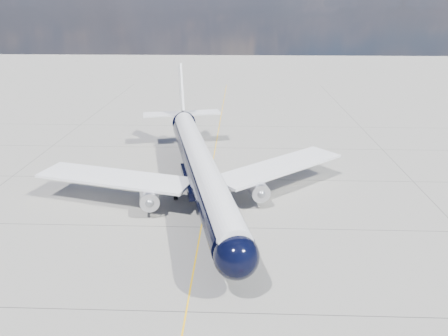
{
  "coord_description": "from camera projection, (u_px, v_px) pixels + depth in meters",
  "views": [
    {
      "loc": [
        4.33,
        -35.19,
        24.59
      ],
      "look_at": [
        2.34,
        19.11,
        4.0
      ],
      "focal_mm": 35.0,
      "sensor_mm": 36.0,
      "label": 1
    }
  ],
  "objects": [
    {
      "name": "ground",
      "position": [
        212.0,
        167.0,
        69.78
      ],
      "size": [
        320.0,
        320.0,
        0.0
      ],
      "primitive_type": "plane",
      "color": "gray",
      "rests_on": "ground"
    },
    {
      "name": "taxiway_centerline",
      "position": [
        210.0,
        179.0,
        65.11
      ],
      "size": [
        0.16,
        160.0,
        0.01
      ],
      "primitive_type": "cube",
      "color": "#FFB90D",
      "rests_on": "ground"
    },
    {
      "name": "main_airliner",
      "position": [
        200.0,
        164.0,
        57.7
      ],
      "size": [
        41.56,
        51.33,
        14.99
      ],
      "rotation": [
        0.0,
        0.0,
        0.23
      ],
      "color": "black",
      "rests_on": "ground"
    }
  ]
}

